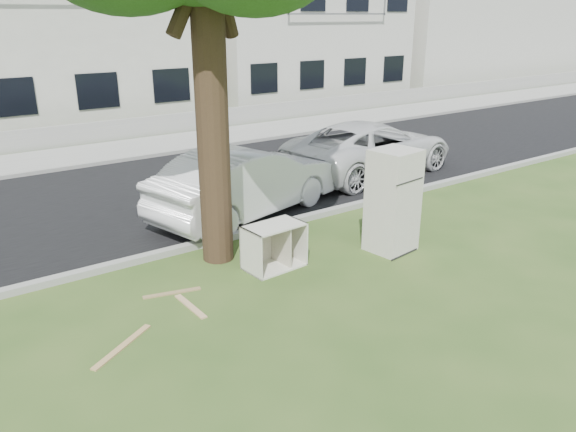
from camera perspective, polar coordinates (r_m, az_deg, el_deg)
ground at (r=8.90m, az=0.87°, el=-7.55°), size 120.00×120.00×0.00m
road at (r=13.84m, az=-14.03°, el=2.04°), size 120.00×7.00×0.01m
kerb_near at (r=10.79m, az=-6.87°, el=-2.62°), size 120.00×0.18×0.12m
kerb_far at (r=17.08m, az=-18.55°, el=4.93°), size 120.00×0.18×0.12m
sidewalk at (r=18.44m, az=-19.94°, el=5.83°), size 120.00×2.80×0.01m
low_wall at (r=19.88m, az=-21.38°, el=7.63°), size 120.00×0.15×0.70m
townhouse_center at (r=24.32m, az=-25.57°, el=17.14°), size 11.22×8.16×7.44m
townhouse_right at (r=29.13m, az=-0.54°, el=18.51°), size 10.20×8.16×6.84m
filler_right at (r=39.20m, az=16.88°, el=17.72°), size 16.00×9.00×6.40m
fridge at (r=10.23m, az=10.60°, el=1.51°), size 0.86×0.81×1.87m
cabinet at (r=9.52m, az=-1.42°, el=-3.08°), size 1.03×0.68×0.78m
plank_a at (r=7.81m, az=-16.47°, el=-12.57°), size 1.00×0.68×0.02m
plank_b at (r=8.98m, az=-11.69°, el=-7.66°), size 0.89×0.31×0.02m
plank_c at (r=8.54m, az=-9.88°, el=-9.03°), size 0.12×0.86×0.02m
car_center at (r=11.98m, az=-4.23°, el=3.53°), size 4.74×2.64×1.48m
car_right at (r=15.37m, az=8.36°, el=6.90°), size 5.30×2.84×1.41m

